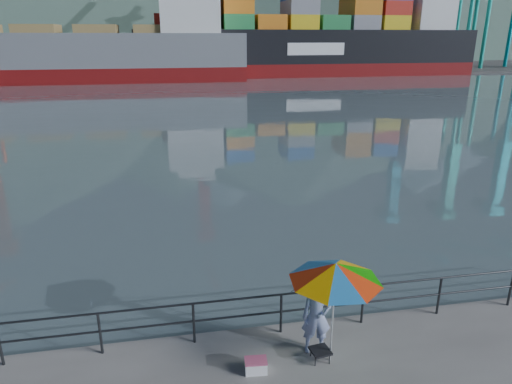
# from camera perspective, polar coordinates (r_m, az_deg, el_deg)

# --- Properties ---
(harbor_water) EXTENTS (500.00, 280.00, 0.00)m
(harbor_water) POSITION_cam_1_polar(r_m,az_deg,el_deg) (137.22, -10.66, 15.85)
(harbor_water) COLOR slate
(harbor_water) RESTS_ON ground
(far_dock) EXTENTS (200.00, 40.00, 0.40)m
(far_dock) POSITION_cam_1_polar(r_m,az_deg,el_deg) (100.90, -4.52, 15.12)
(far_dock) COLOR #514F4C
(far_dock) RESTS_ON ground
(guardrail) EXTENTS (22.00, 0.06, 1.03)m
(guardrail) POSITION_cam_1_polar(r_m,az_deg,el_deg) (10.71, -2.24, -15.39)
(guardrail) COLOR #2D3033
(guardrail) RESTS_ON ground
(container_stacks) EXTENTS (58.00, 5.40, 7.80)m
(container_stacks) POSITION_cam_1_polar(r_m,az_deg,el_deg) (105.23, 6.99, 16.96)
(container_stacks) COLOR red
(container_stacks) RESTS_ON ground
(fisherman) EXTENTS (0.70, 0.53, 1.74)m
(fisherman) POSITION_cam_1_polar(r_m,az_deg,el_deg) (10.20, 7.58, -15.14)
(fisherman) COLOR #2D4489
(fisherman) RESTS_ON ground
(beach_umbrella) EXTENTS (2.37, 2.37, 2.31)m
(beach_umbrella) POSITION_cam_1_polar(r_m,az_deg,el_deg) (9.32, 9.91, -9.84)
(beach_umbrella) COLOR white
(beach_umbrella) RESTS_ON ground
(folding_stool) EXTENTS (0.45, 0.45, 0.26)m
(folding_stool) POSITION_cam_1_polar(r_m,az_deg,el_deg) (10.38, 8.02, -19.47)
(folding_stool) COLOR black
(folding_stool) RESTS_ON ground
(cooler_bag) EXTENTS (0.47, 0.33, 0.25)m
(cooler_bag) POSITION_cam_1_polar(r_m,az_deg,el_deg) (10.02, -0.02, -20.96)
(cooler_bag) COLOR white
(cooler_bag) RESTS_ON ground
(fishing_rod) EXTENTS (0.29, 1.50, 1.08)m
(fishing_rod) POSITION_cam_1_polar(r_m,az_deg,el_deg) (11.46, 4.52, -16.04)
(fishing_rod) COLOR black
(fishing_rod) RESTS_ON ground
(bulk_carrier) EXTENTS (46.25, 8.01, 14.50)m
(bulk_carrier) POSITION_cam_1_polar(r_m,az_deg,el_deg) (76.89, -18.13, 16.27)
(bulk_carrier) COLOR maroon
(bulk_carrier) RESTS_ON ground
(container_ship) EXTENTS (60.26, 10.04, 18.10)m
(container_ship) POSITION_cam_1_polar(r_m,az_deg,el_deg) (86.95, 7.57, 18.27)
(container_ship) COLOR maroon
(container_ship) RESTS_ON ground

